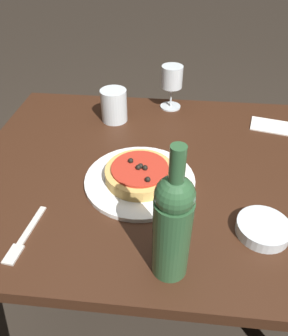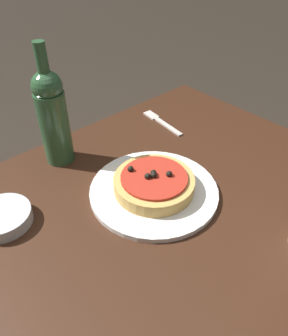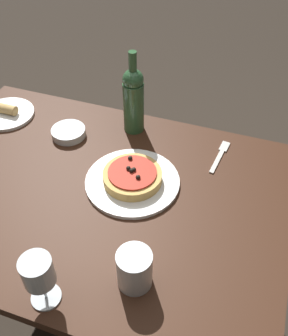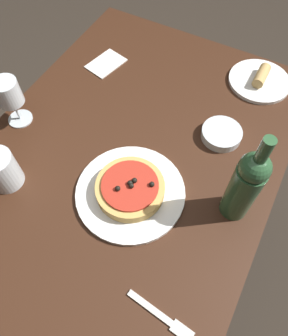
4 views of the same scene
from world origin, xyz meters
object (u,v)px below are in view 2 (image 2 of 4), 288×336
dinner_plate (154,191)px  fork (160,121)px  wine_bottle (53,115)px  side_bowl (3,217)px  pizza (154,183)px  dining_table (141,264)px

dinner_plate → fork: size_ratio=1.75×
wine_bottle → fork: (0.32, -0.04, -0.12)m
side_bowl → pizza: bearing=-26.2°
dining_table → dinner_plate: 0.16m
dinner_plate → side_bowl: bearing=153.8°
dining_table → dinner_plate: (0.10, 0.07, 0.10)m
dinner_plate → wine_bottle: wine_bottle is taller
dining_table → fork: bearing=40.3°
dinner_plate → dining_table: bearing=-145.8°
dining_table → fork: fork is taller
dining_table → wine_bottle: size_ratio=3.93×
wine_bottle → dinner_plate: bearing=-70.9°
dinner_plate → fork: 0.31m
wine_bottle → side_bowl: wine_bottle is taller
pizza → fork: bearing=42.8°
dining_table → wine_bottle: 0.39m
pizza → fork: (0.23, 0.21, -0.03)m
dinner_plate → side_bowl: size_ratio=2.46×
dining_table → pizza: size_ratio=6.48×
pizza → fork: 0.31m
dining_table → dinner_plate: bearing=34.2°
pizza → dining_table: bearing=-145.8°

